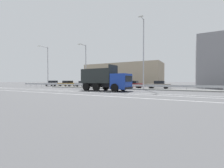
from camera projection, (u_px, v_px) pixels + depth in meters
name	position (u px, v px, depth m)	size (l,w,h in m)	color
ground_plane	(110.00, 90.00, 23.15)	(320.00, 320.00, 0.00)	#565659
lane_strip_0	(98.00, 92.00, 19.26)	(55.37, 0.16, 0.01)	silver
lane_strip_1	(91.00, 92.00, 17.85)	(55.37, 0.16, 0.01)	silver
lane_strip_2	(73.00, 94.00, 15.30)	(55.37, 0.16, 0.01)	silver
median_island	(117.00, 88.00, 25.27)	(30.45, 1.10, 0.18)	gray
median_guardrail	(120.00, 85.00, 26.22)	(55.37, 0.09, 0.78)	#9EA0A5
dump_truck	(111.00, 82.00, 20.39)	(7.13, 2.84, 3.53)	#19389E
median_road_sign	(103.00, 82.00, 26.57)	(0.67, 0.16, 2.34)	white
street_lamp_0	(47.00, 65.00, 33.59)	(0.71, 2.47, 9.00)	#ADADB2
street_lamp_1	(85.00, 64.00, 28.07)	(0.70, 1.95, 8.14)	#ADADB2
street_lamp_2	(143.00, 52.00, 22.93)	(0.71, 1.86, 10.86)	#ADADB2
parked_car_0	(53.00, 83.00, 39.74)	(4.81, 2.13, 1.45)	silver
parked_car_1	(67.00, 84.00, 36.62)	(4.67, 2.28, 1.42)	#B27A14
parked_car_2	(85.00, 84.00, 33.93)	(4.99, 2.17, 1.33)	#A3A3A8
parked_car_3	(105.00, 84.00, 31.37)	(4.11, 2.17, 1.42)	gray
parked_car_4	(133.00, 84.00, 28.72)	(4.26, 2.14, 1.37)	maroon
parked_car_5	(159.00, 85.00, 26.23)	(4.08, 2.22, 1.37)	gray
background_building_0	(122.00, 75.00, 45.74)	(23.21, 8.24, 6.51)	tan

